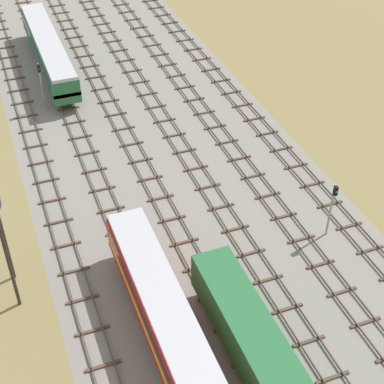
{
  "coord_description": "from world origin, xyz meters",
  "views": [
    {
      "loc": [
        -13.89,
        14.1,
        32.47
      ],
      "look_at": [
        0.0,
        50.63,
        1.5
      ],
      "focal_mm": 55.4,
      "sensor_mm": 36.0,
      "label": 1
    }
  ],
  "objects_px": {
    "signal_post_nearest": "(332,204)",
    "passenger_coach_left_mid": "(174,336)",
    "freight_boxcar_centre_left_near": "(252,341)",
    "signal_post_near": "(41,80)",
    "passenger_coach_left_midfar": "(48,49)"
  },
  "relations": [
    {
      "from": "signal_post_nearest",
      "to": "passenger_coach_left_mid",
      "type": "bearing_deg",
      "value": -155.32
    },
    {
      "from": "freight_boxcar_centre_left_near",
      "to": "signal_post_nearest",
      "type": "height_order",
      "value": "signal_post_nearest"
    },
    {
      "from": "signal_post_nearest",
      "to": "signal_post_near",
      "type": "height_order",
      "value": "signal_post_near"
    },
    {
      "from": "freight_boxcar_centre_left_near",
      "to": "signal_post_nearest",
      "type": "xyz_separation_m",
      "value": [
        11.11,
        9.07,
        0.79
      ]
    },
    {
      "from": "signal_post_near",
      "to": "passenger_coach_left_mid",
      "type": "bearing_deg",
      "value": -86.41
    },
    {
      "from": "freight_boxcar_centre_left_near",
      "to": "passenger_coach_left_midfar",
      "type": "bearing_deg",
      "value": 95.5
    },
    {
      "from": "passenger_coach_left_midfar",
      "to": "signal_post_nearest",
      "type": "bearing_deg",
      "value": -67.28
    },
    {
      "from": "passenger_coach_left_midfar",
      "to": "signal_post_nearest",
      "type": "height_order",
      "value": "signal_post_nearest"
    },
    {
      "from": "signal_post_nearest",
      "to": "signal_post_near",
      "type": "bearing_deg",
      "value": 122.12
    },
    {
      "from": "freight_boxcar_centre_left_near",
      "to": "passenger_coach_left_mid",
      "type": "xyz_separation_m",
      "value": [
        -4.45,
        1.92,
        0.16
      ]
    },
    {
      "from": "freight_boxcar_centre_left_near",
      "to": "signal_post_nearest",
      "type": "relative_size",
      "value": 2.76
    },
    {
      "from": "passenger_coach_left_mid",
      "to": "signal_post_nearest",
      "type": "bearing_deg",
      "value": 24.68
    },
    {
      "from": "passenger_coach_left_midfar",
      "to": "signal_post_nearest",
      "type": "relative_size",
      "value": 4.34
    },
    {
      "from": "freight_boxcar_centre_left_near",
      "to": "signal_post_near",
      "type": "bearing_deg",
      "value": 100.12
    },
    {
      "from": "passenger_coach_left_mid",
      "to": "signal_post_near",
      "type": "height_order",
      "value": "signal_post_near"
    }
  ]
}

